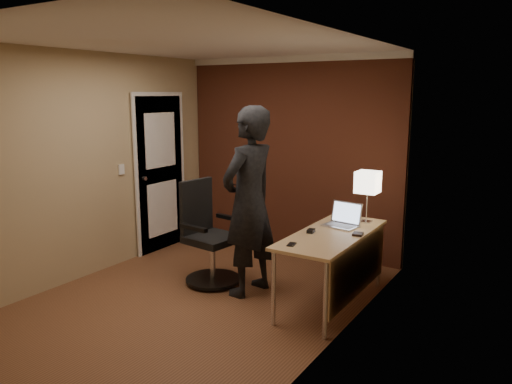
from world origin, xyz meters
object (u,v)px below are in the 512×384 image
desk_lamp (368,183)px  wallet (358,234)px  laptop (343,219)px  person (249,202)px  phone (291,244)px  desk (339,247)px  mouse (311,231)px  office_chair (208,239)px

desk_lamp → wallet: size_ratio=4.86×
laptop → wallet: 0.36m
desk_lamp → person: bearing=-144.3°
desk_lamp → phone: (-0.29, -1.10, -0.41)m
desk → laptop: (-0.08, 0.30, 0.19)m
mouse → person: 0.71m
desk → phone: bearing=-111.8°
desk_lamp → phone: bearing=-104.8°
laptop → mouse: bearing=-112.4°
wallet → office_chair: 1.66m
desk_lamp → wallet: desk_lamp is taller
phone → wallet: 0.72m
wallet → person: size_ratio=0.06×
phone → office_chair: bearing=150.3°
desk → mouse: 0.31m
mouse → person: (-0.67, -0.06, 0.22)m
laptop → phone: size_ratio=3.16×
desk → wallet: (0.17, 0.05, 0.14)m
phone → wallet: bearing=45.5°
desk_lamp → office_chair: bearing=-155.3°
office_chair → person: 0.72m
desk_lamp → person: 1.23m
phone → wallet: (0.39, 0.60, 0.01)m
mouse → laptop: bearing=59.0°
laptop → mouse: size_ratio=3.63×
desk → phone: phone is taller
desk_lamp → laptop: 0.46m
mouse → office_chair: office_chair is taller
wallet → person: person is taller
laptop → person: size_ratio=0.19×
laptop → desk: bearing=-74.5°
desk → office_chair: (-1.46, -0.15, -0.12)m
person → wallet: bearing=108.2°
desk → mouse: size_ratio=15.00×
phone → wallet: size_ratio=1.05×
desk_lamp → desk: bearing=-97.2°
desk → laptop: laptop is taller
phone → person: (-0.70, 0.39, 0.23)m
wallet → office_chair: size_ratio=0.10×
desk_lamp → office_chair: desk_lamp is taller
laptop → person: 0.97m
phone → person: bearing=138.9°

